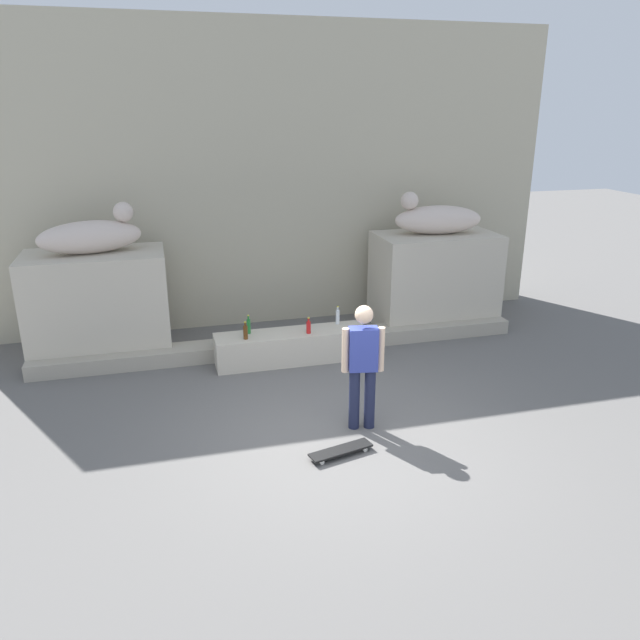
{
  "coord_description": "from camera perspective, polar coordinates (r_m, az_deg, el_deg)",
  "views": [
    {
      "loc": [
        -1.98,
        -6.58,
        3.99
      ],
      "look_at": [
        0.16,
        1.4,
        1.1
      ],
      "focal_mm": 34.67,
      "sensor_mm": 36.0,
      "label": 1
    }
  ],
  "objects": [
    {
      "name": "ledge_block",
      "position": [
        10.11,
        -2.63,
        -2.45
      ],
      "size": [
        2.49,
        0.6,
        0.5
      ],
      "primitive_type": "cube",
      "color": "beige",
      "rests_on": "ground_plane"
    },
    {
      "name": "skater",
      "position": [
        7.81,
        3.98,
        -3.9
      ],
      "size": [
        0.53,
        0.26,
        1.67
      ],
      "rotation": [
        0.0,
        0.0,
        6.1
      ],
      "color": "#1E233F",
      "rests_on": "ground_plane"
    },
    {
      "name": "pedestal_right",
      "position": [
        11.84,
        10.5,
        3.68
      ],
      "size": [
        2.22,
        1.25,
        1.74
      ],
      "primitive_type": "cube",
      "color": "beige",
      "rests_on": "ground_plane"
    },
    {
      "name": "ground_plane",
      "position": [
        7.95,
        1.53,
        -10.86
      ],
      "size": [
        40.0,
        40.0,
        0.0
      ],
      "primitive_type": "plane",
      "color": "#605E5B"
    },
    {
      "name": "bottle_brown",
      "position": [
        9.75,
        -6.89,
        -1.1
      ],
      "size": [
        0.07,
        0.07,
        0.29
      ],
      "color": "#593314",
      "rests_on": "ledge_block"
    },
    {
      "name": "statue_reclining_right",
      "position": [
        11.58,
        10.67,
        9.19
      ],
      "size": [
        1.66,
        0.78,
        0.78
      ],
      "rotation": [
        0.0,
        0.0,
        3.0
      ],
      "color": "beige",
      "rests_on": "pedestal_right"
    },
    {
      "name": "skateboard",
      "position": [
        7.58,
        1.94,
        -11.93
      ],
      "size": [
        0.82,
        0.38,
        0.08
      ],
      "rotation": [
        0.0,
        0.0,
        6.52
      ],
      "color": "black",
      "rests_on": "ground_plane"
    },
    {
      "name": "facade_wall",
      "position": [
        11.76,
        -5.35,
        12.93
      ],
      "size": [
        10.96,
        0.6,
        5.41
      ],
      "primitive_type": "cube",
      "color": "#B9B197",
      "rests_on": "ground_plane"
    },
    {
      "name": "bottle_red",
      "position": [
        9.93,
        -1.06,
        -0.64
      ],
      "size": [
        0.07,
        0.07,
        0.27
      ],
      "color": "red",
      "rests_on": "ledge_block"
    },
    {
      "name": "stair_step",
      "position": [
        10.57,
        -3.15,
        -2.22
      ],
      "size": [
        8.23,
        0.5,
        0.25
      ],
      "primitive_type": "cube",
      "color": "#A9A08F",
      "rests_on": "ground_plane"
    },
    {
      "name": "statue_reclining_left",
      "position": [
        10.52,
        -20.28,
        7.34
      ],
      "size": [
        1.68,
        0.9,
        0.78
      ],
      "rotation": [
        0.0,
        0.0,
        0.22
      ],
      "color": "beige",
      "rests_on": "pedestal_left"
    },
    {
      "name": "bottle_clear",
      "position": [
        10.35,
        1.64,
        0.32
      ],
      "size": [
        0.07,
        0.07,
        0.31
      ],
      "color": "silver",
      "rests_on": "ledge_block"
    },
    {
      "name": "pedestal_left",
      "position": [
        10.79,
        -19.77,
        1.31
      ],
      "size": [
        2.22,
        1.25,
        1.74
      ],
      "primitive_type": "cube",
      "color": "beige",
      "rests_on": "ground_plane"
    },
    {
      "name": "bottle_green",
      "position": [
        9.98,
        -6.6,
        -0.54
      ],
      "size": [
        0.06,
        0.06,
        0.31
      ],
      "color": "#1E722D",
      "rests_on": "ledge_block"
    }
  ]
}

